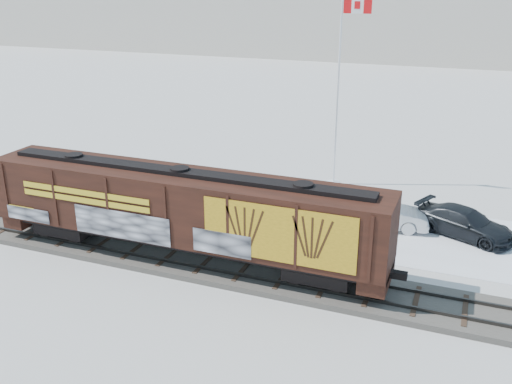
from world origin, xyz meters
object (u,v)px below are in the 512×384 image
at_px(car_silver, 235,200).
at_px(hopper_railcar, 182,208).
at_px(flagpole, 338,117).
at_px(car_dark, 465,223).
at_px(car_white, 382,214).

bearing_deg(car_silver, hopper_railcar, -168.74).
bearing_deg(flagpole, car_dark, -33.85).
bearing_deg(flagpole, hopper_railcar, -106.26).
bearing_deg(car_white, car_dark, -93.34).
bearing_deg(car_silver, flagpole, -19.95).
relative_size(car_white, car_dark, 0.95).
height_order(hopper_railcar, car_silver, hopper_railcar).
distance_m(flagpole, car_silver, 9.37).
relative_size(flagpole, car_silver, 2.50).
bearing_deg(flagpole, car_white, -55.98).
distance_m(hopper_railcar, car_dark, 15.44).
distance_m(car_silver, car_dark, 13.04).
xyz_separation_m(flagpole, car_dark, (8.66, -5.81, -3.88)).
distance_m(flagpole, car_dark, 11.12).
bearing_deg(car_white, flagpole, 23.94).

